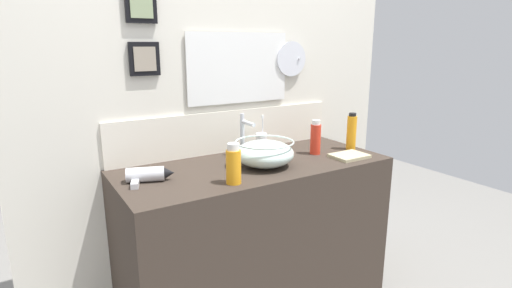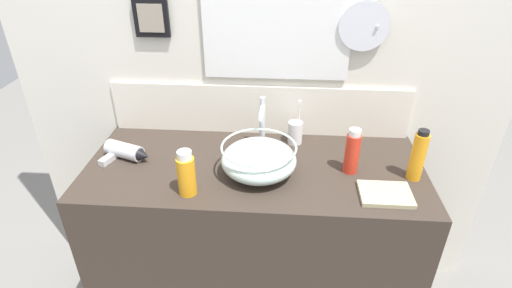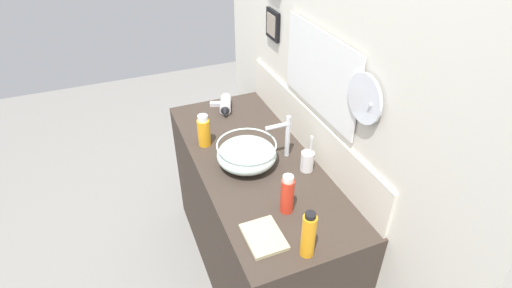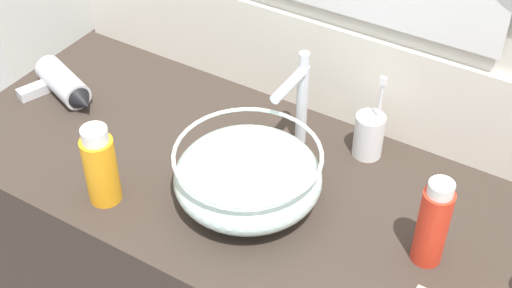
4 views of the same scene
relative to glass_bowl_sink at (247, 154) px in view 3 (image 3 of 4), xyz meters
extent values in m
plane|color=gray|center=(-0.02, 0.05, -0.89)|extent=(6.00, 6.00, 0.00)
cube|color=#382D26|center=(-0.02, 0.05, -0.48)|extent=(1.34, 0.57, 0.83)
cube|color=silver|center=(-0.02, 0.37, 0.26)|extent=(2.15, 0.06, 2.31)
cube|color=silver|center=(-0.02, 0.33, 0.05)|extent=(1.31, 0.02, 0.22)
cube|color=white|center=(0.05, 0.33, 0.38)|extent=(0.53, 0.01, 0.31)
cube|color=white|center=(0.05, 0.33, 0.38)|extent=(0.59, 0.01, 0.37)
cylinder|color=silver|center=(0.38, 0.32, 0.42)|extent=(0.20, 0.01, 0.20)
cylinder|color=silver|center=(0.43, 0.33, 0.42)|extent=(0.01, 0.06, 0.01)
cube|color=black|center=(-0.45, 0.33, 0.44)|extent=(0.14, 0.02, 0.15)
cube|color=gray|center=(-0.45, 0.32, 0.44)|extent=(0.10, 0.01, 0.11)
ellipsoid|color=silver|center=(0.00, 0.00, 0.00)|extent=(0.28, 0.28, 0.12)
torus|color=silver|center=(0.00, 0.00, 0.06)|extent=(0.28, 0.28, 0.01)
torus|color=#B2B7BC|center=(0.00, 0.00, -0.06)|extent=(0.11, 0.11, 0.01)
cylinder|color=silver|center=(0.00, 0.21, 0.03)|extent=(0.02, 0.02, 0.19)
cylinder|color=silver|center=(0.00, 0.15, 0.12)|extent=(0.02, 0.12, 0.02)
cylinder|color=silver|center=(0.00, 0.21, 0.14)|extent=(0.02, 0.02, 0.03)
cylinder|color=silver|center=(-0.55, 0.08, -0.03)|extent=(0.17, 0.11, 0.06)
cone|color=black|center=(-0.46, 0.04, -0.03)|extent=(0.06, 0.07, 0.05)
cube|color=silver|center=(-0.61, 0.05, -0.05)|extent=(0.06, 0.09, 0.02)
cylinder|color=white|center=(0.14, 0.25, -0.02)|extent=(0.06, 0.06, 0.10)
cylinder|color=white|center=(0.15, 0.26, 0.03)|extent=(0.01, 0.01, 0.17)
cube|color=white|center=(0.15, 0.26, 0.12)|extent=(0.01, 0.01, 0.02)
cylinder|color=orange|center=(0.58, 0.01, 0.03)|extent=(0.05, 0.05, 0.19)
cylinder|color=black|center=(0.58, 0.01, 0.13)|extent=(0.04, 0.04, 0.02)
cylinder|color=orange|center=(-0.24, -0.14, 0.01)|extent=(0.06, 0.06, 0.15)
cylinder|color=silver|center=(-0.24, -0.14, 0.09)|extent=(0.05, 0.05, 0.03)
cylinder|color=red|center=(0.35, 0.04, 0.01)|extent=(0.06, 0.06, 0.16)
cylinder|color=silver|center=(0.35, 0.04, 0.11)|extent=(0.04, 0.04, 0.02)
cube|color=tan|center=(0.46, -0.11, -0.06)|extent=(0.18, 0.14, 0.02)
camera|label=1|loc=(-1.00, -1.55, 0.51)|focal=28.00mm
camera|label=2|loc=(0.08, -1.26, 0.81)|focal=28.00mm
camera|label=3|loc=(1.43, -0.53, 1.12)|focal=28.00mm
camera|label=4|loc=(0.53, -0.84, 0.92)|focal=50.00mm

